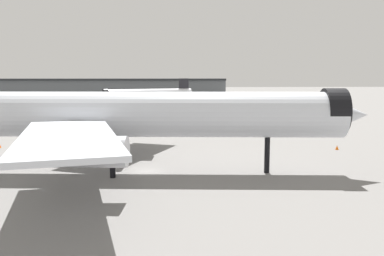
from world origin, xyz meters
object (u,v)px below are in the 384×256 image
airliner_far_taxiway (150,94)px  traffic_cone_wingtip (0,146)px  traffic_cone_near_nose (337,147)px  airliner_near_gate (134,115)px

airliner_far_taxiway → traffic_cone_wingtip: bearing=54.7°
airliner_far_taxiway → traffic_cone_near_nose: size_ratio=57.40×
airliner_far_taxiway → traffic_cone_wingtip: 107.86m
airliner_far_taxiway → traffic_cone_near_nose: (37.18, -111.12, -4.92)m
airliner_near_gate → airliner_far_taxiway: bearing=96.3°
airliner_far_taxiway → traffic_cone_near_nose: 117.28m
airliner_far_taxiway → traffic_cone_wingtip: airliner_far_taxiway is taller
traffic_cone_near_nose → traffic_cone_wingtip: 60.19m
airliner_near_gate → traffic_cone_near_nose: bearing=27.9°
airliner_near_gate → traffic_cone_wingtip: airliner_near_gate is taller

